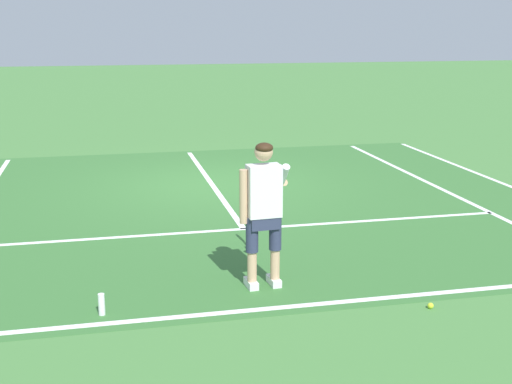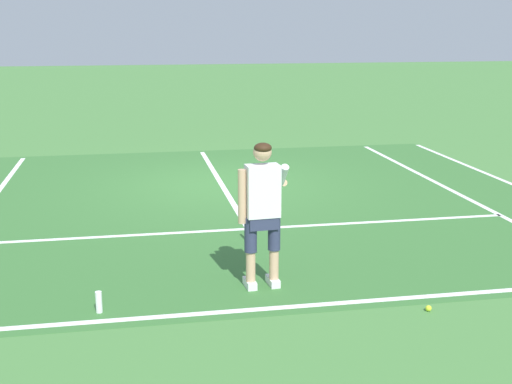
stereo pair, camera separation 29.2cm
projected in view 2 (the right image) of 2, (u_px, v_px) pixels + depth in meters
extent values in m
plane|color=#477F3D|center=(221.00, 184.00, 13.09)|extent=(80.00, 80.00, 0.00)
cube|color=#387033|center=(231.00, 200.00, 11.87)|extent=(10.98, 9.74, 0.00)
cube|color=white|center=(295.00, 306.00, 7.41)|extent=(10.98, 0.10, 0.01)
cube|color=white|center=(249.00, 229.00, 10.22)|extent=(8.23, 0.10, 0.01)
cube|color=white|center=(220.00, 182.00, 13.27)|extent=(0.10, 6.40, 0.01)
cube|color=white|center=(451.00, 190.00, 12.61)|extent=(0.10, 9.34, 0.01)
cube|color=white|center=(250.00, 283.00, 7.96)|extent=(0.13, 0.29, 0.09)
cube|color=white|center=(273.00, 281.00, 8.03)|extent=(0.13, 0.29, 0.09)
cylinder|color=tan|center=(251.00, 266.00, 7.87)|extent=(0.11, 0.11, 0.36)
cylinder|color=#2D3351|center=(251.00, 235.00, 7.78)|extent=(0.14, 0.14, 0.41)
cylinder|color=tan|center=(274.00, 264.00, 7.94)|extent=(0.11, 0.11, 0.36)
cylinder|color=#2D3351|center=(274.00, 233.00, 7.85)|extent=(0.14, 0.14, 0.41)
cube|color=#2D3351|center=(262.00, 220.00, 7.77)|extent=(0.35, 0.22, 0.20)
cube|color=white|center=(263.00, 191.00, 7.69)|extent=(0.40, 0.25, 0.60)
cylinder|color=tan|center=(242.00, 197.00, 7.64)|extent=(0.09, 0.09, 0.62)
cylinder|color=white|center=(283.00, 175.00, 7.80)|extent=(0.11, 0.27, 0.29)
cylinder|color=tan|center=(281.00, 183.00, 8.04)|extent=(0.10, 0.30, 0.14)
sphere|color=tan|center=(262.00, 152.00, 7.59)|extent=(0.21, 0.21, 0.21)
ellipsoid|color=#382314|center=(263.00, 148.00, 7.56)|extent=(0.21, 0.21, 0.12)
cylinder|color=#232326|center=(277.00, 181.00, 8.26)|extent=(0.05, 0.20, 0.03)
cylinder|color=black|center=(273.00, 178.00, 8.40)|extent=(0.03, 0.10, 0.02)
torus|color=black|center=(269.00, 175.00, 8.58)|extent=(0.05, 0.30, 0.30)
cylinder|color=silver|center=(269.00, 175.00, 8.58)|extent=(0.02, 0.25, 0.25)
sphere|color=#CCE02D|center=(429.00, 308.00, 7.29)|extent=(0.07, 0.07, 0.07)
cylinder|color=white|center=(99.00, 302.00, 7.24)|extent=(0.07, 0.07, 0.24)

